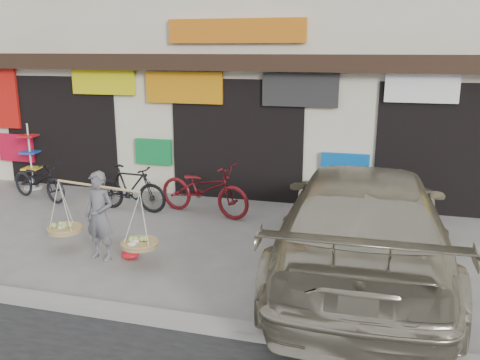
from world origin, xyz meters
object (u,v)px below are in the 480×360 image
(bike_2, at_px, (204,189))
(street_vendor, at_px, (100,220))
(bike_0, at_px, (39,180))
(bike_1, at_px, (131,188))
(suv, at_px, (363,222))
(display_rack, at_px, (31,163))

(bike_2, bearing_deg, street_vendor, 174.77)
(bike_0, relative_size, bike_2, 0.83)
(bike_1, relative_size, suv, 0.28)
(bike_2, bearing_deg, suv, -110.58)
(bike_0, relative_size, bike_1, 1.04)
(street_vendor, height_order, bike_2, street_vendor)
(suv, xyz_separation_m, display_rack, (-7.99, 2.91, -0.20))
(street_vendor, distance_m, display_rack, 5.16)
(street_vendor, relative_size, bike_2, 1.00)
(bike_1, bearing_deg, display_rack, 76.88)
(bike_2, xyz_separation_m, suv, (3.25, -2.14, 0.30))
(street_vendor, bearing_deg, display_rack, 148.85)
(street_vendor, bearing_deg, bike_2, 81.98)
(street_vendor, distance_m, bike_1, 2.55)
(street_vendor, height_order, bike_0, street_vendor)
(street_vendor, relative_size, display_rack, 1.29)
(display_rack, bearing_deg, bike_1, -16.81)
(bike_0, xyz_separation_m, suv, (7.21, -2.14, 0.40))
(street_vendor, height_order, suv, suv)
(bike_1, bearing_deg, street_vendor, -159.76)
(bike_2, relative_size, display_rack, 1.29)
(bike_0, bearing_deg, street_vendor, -113.39)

